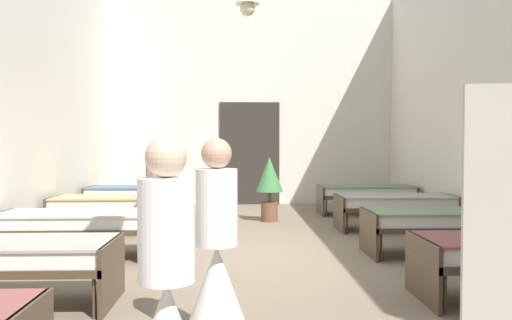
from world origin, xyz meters
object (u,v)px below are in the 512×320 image
Objects in this scene: bed_left_row_1 at (5,256)px; nurse_near_aisle at (217,269)px; bed_right_row_2 at (440,221)px; bed_right_row_4 at (366,192)px; nurse_mid_aisle at (167,313)px; potted_plant at (269,181)px; bed_left_row_2 at (75,223)px; bed_right_row_3 at (395,203)px; bed_left_row_3 at (112,205)px; patient_seated_primary at (154,171)px; bed_left_row_4 at (136,193)px.

bed_left_row_1 is 2.09m from nurse_near_aisle.
bed_right_row_2 is 1.00× the size of bed_right_row_4.
nurse_mid_aisle is 1.25× the size of potted_plant.
bed_right_row_4 is at bearing -7.83° from nurse_mid_aisle.
bed_left_row_2 is 1.00× the size of bed_right_row_3.
patient_seated_primary reaches higher than bed_left_row_3.
bed_right_row_2 is 1.28× the size of nurse_near_aisle.
bed_right_row_4 is (0.00, 3.80, 0.00)m from bed_right_row_2.
bed_right_row_3 is at bearing 22.24° from bed_left_row_2.
nurse_near_aisle is (-2.75, -4.68, 0.09)m from bed_right_row_3.
nurse_near_aisle and nurse_mid_aisle have the same top height.
bed_right_row_2 is (4.65, 0.00, 0.00)m from bed_left_row_2.
bed_left_row_3 is 5.87m from nurse_mid_aisle.
nurse_mid_aisle is at bearing -65.92° from bed_left_row_2.
potted_plant is at bearing 153.70° from bed_right_row_3.
nurse_mid_aisle is (1.67, -1.83, 0.09)m from bed_left_row_1.
bed_right_row_2 is 1.00× the size of bed_left_row_3.
potted_plant reaches higher than bed_right_row_4.
potted_plant is (-2.02, -0.90, 0.31)m from bed_right_row_4.
bed_left_row_1 is at bearing -118.68° from potted_plant.
bed_left_row_1 is 1.00× the size of bed_right_row_2.
potted_plant is (-2.02, 2.90, 0.31)m from bed_right_row_2.
potted_plant reaches higher than bed_left_row_2.
bed_left_row_3 is 1.28× the size of nurse_near_aisle.
bed_left_row_3 is at bearing -90.00° from bed_left_row_4.
bed_left_row_1 is 6.00m from bed_right_row_3.
bed_right_row_2 is at bearing -97.44° from nurse_near_aisle.
bed_left_row_3 is (0.00, 3.80, 0.00)m from bed_left_row_1.
patient_seated_primary is (0.35, 5.79, 0.43)m from bed_left_row_1.
bed_left_row_4 is at bearing 161.05° from potted_plant.
bed_right_row_2 and bed_right_row_3 have the same top height.
potted_plant is (0.96, 6.63, 0.22)m from nurse_mid_aisle.
bed_right_row_3 is at bearing 39.28° from bed_left_row_1.
nurse_near_aisle reaches higher than bed_right_row_2.
potted_plant is at bearing -60.05° from nurse_near_aisle.
patient_seated_primary is at bearing 156.45° from potted_plant.
nurse_near_aisle reaches higher than bed_left_row_4.
bed_left_row_4 is at bearing 90.00° from bed_left_row_2.
bed_left_row_2 is 1.00× the size of bed_left_row_4.
nurse_near_aisle is at bearing -55.75° from bed_left_row_2.
bed_left_row_4 is 1.28× the size of nurse_mid_aisle.
patient_seated_primary is (0.35, 1.99, 0.43)m from bed_left_row_3.
nurse_near_aisle is (1.89, -4.68, 0.09)m from bed_left_row_3.
bed_left_row_2 is 1.00× the size of bed_right_row_4.
bed_left_row_3 is (0.00, 1.90, 0.00)m from bed_left_row_2.
bed_left_row_1 is 1.00× the size of bed_right_row_3.
nurse_near_aisle reaches higher than bed_left_row_3.
bed_right_row_4 is (4.65, 0.00, 0.00)m from bed_left_row_4.
bed_left_row_1 is 5.48m from potted_plant.
bed_left_row_1 is at bearing 12.40° from nurse_near_aisle.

